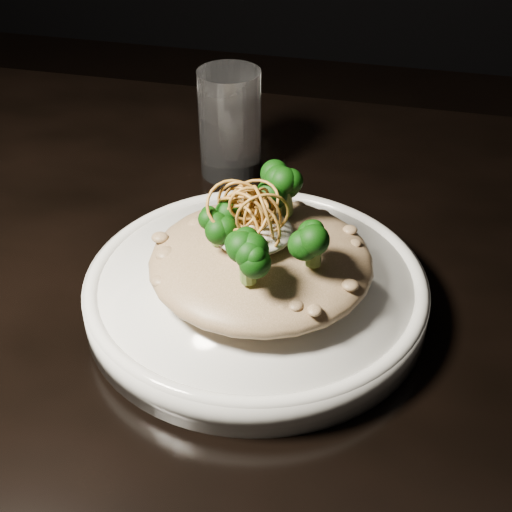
% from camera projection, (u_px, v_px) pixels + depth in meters
% --- Properties ---
extents(table, '(1.10, 0.80, 0.75)m').
position_uv_depth(table, '(248.00, 330.00, 0.73)').
color(table, black).
rests_on(table, ground).
extents(plate, '(0.30, 0.30, 0.03)m').
position_uv_depth(plate, '(256.00, 292.00, 0.62)').
color(plate, silver).
rests_on(plate, table).
extents(risotto, '(0.19, 0.19, 0.04)m').
position_uv_depth(risotto, '(261.00, 261.00, 0.60)').
color(risotto, brown).
rests_on(risotto, plate).
extents(broccoli, '(0.13, 0.13, 0.05)m').
position_uv_depth(broccoli, '(262.00, 220.00, 0.57)').
color(broccoli, black).
rests_on(broccoli, risotto).
extents(cheese, '(0.07, 0.07, 0.02)m').
position_uv_depth(cheese, '(253.00, 232.00, 0.58)').
color(cheese, white).
rests_on(cheese, risotto).
extents(shallots, '(0.06, 0.06, 0.04)m').
position_uv_depth(shallots, '(251.00, 202.00, 0.57)').
color(shallots, brown).
rests_on(shallots, cheese).
extents(drinking_glass, '(0.08, 0.08, 0.12)m').
position_uv_depth(drinking_glass, '(230.00, 124.00, 0.79)').
color(drinking_glass, white).
rests_on(drinking_glass, table).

